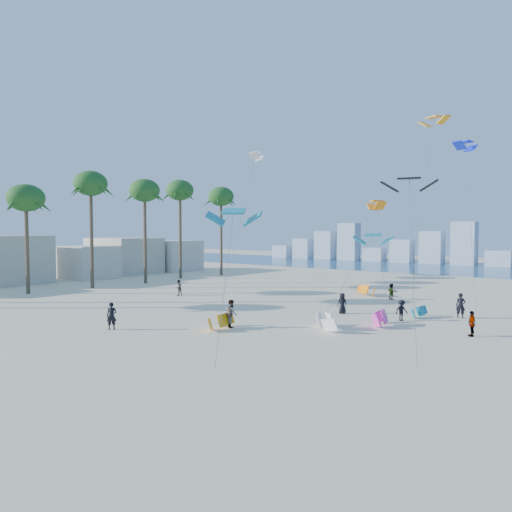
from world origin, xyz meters
The scene contains 10 objects.
ground centered at (0.00, 0.00, 0.00)m, with size 220.00×220.00×0.00m, color beige.
ocean centered at (0.00, 72.00, 0.01)m, with size 220.00×220.00×0.00m, color navy.
kitesurfer_near centered at (0.36, 4.07, 0.91)m, with size 0.67×0.44×1.83m, color black.
kitesurfer_mid centered at (6.04, 9.61, 0.95)m, with size 0.92×0.72×1.90m, color gray.
kitesurfers_far centered at (9.58, 21.34, 0.81)m, with size 28.90×13.07×1.89m.
grounded_kites centered at (11.76, 19.10, 0.46)m, with size 18.53×23.85×0.99m.
flying_kites centered at (13.35, 21.85, 11.18)m, with size 34.68×32.57×18.25m.
palm_row centered at (-21.51, 16.15, 11.44)m, with size 6.28×44.80×14.73m.
beachfront_buildings centered at (-33.69, 20.82, 2.67)m, with size 11.50×43.00×6.00m.
distant_skyline centered at (-1.19, 82.00, 3.09)m, with size 85.00×3.00×8.40m.
Camera 1 is at (27.15, -13.72, 6.51)m, focal length 32.83 mm.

